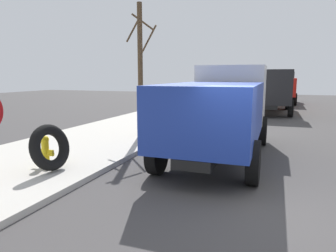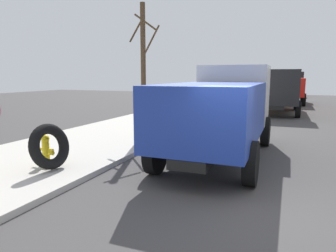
# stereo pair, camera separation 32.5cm
# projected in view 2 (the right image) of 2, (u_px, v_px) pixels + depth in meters

# --- Properties ---
(ground_plane) EXTENTS (80.00, 80.00, 0.00)m
(ground_plane) POSITION_uv_depth(u_px,v_px,m) (249.00, 206.00, 6.22)
(ground_plane) COLOR #423F3F
(sidewalk_curb) EXTENTS (36.00, 5.00, 0.15)m
(sidewalk_curb) POSITION_uv_depth(u_px,v_px,m) (14.00, 167.00, 8.65)
(sidewalk_curb) COLOR #BCB7AD
(sidewalk_curb) RESTS_ON ground
(fire_hydrant) EXTENTS (0.23, 0.52, 0.85)m
(fire_hydrant) POSITION_uv_depth(u_px,v_px,m) (46.00, 149.00, 8.55)
(fire_hydrant) COLOR yellow
(fire_hydrant) RESTS_ON sidewalk_curb
(loose_tire) EXTENTS (1.28, 0.68, 1.26)m
(loose_tire) POSITION_uv_depth(u_px,v_px,m) (50.00, 146.00, 8.05)
(loose_tire) COLOR black
(loose_tire) RESTS_ON sidewalk_curb
(dump_truck_blue) EXTENTS (7.03, 2.87, 3.00)m
(dump_truck_blue) POSITION_uv_depth(u_px,v_px,m) (222.00, 107.00, 9.86)
(dump_truck_blue) COLOR #1E3899
(dump_truck_blue) RESTS_ON ground
(dump_truck_orange) EXTENTS (7.06, 2.93, 3.00)m
(dump_truck_orange) POSITION_uv_depth(u_px,v_px,m) (279.00, 90.00, 21.39)
(dump_truck_orange) COLOR orange
(dump_truck_orange) RESTS_ON ground
(dump_truck_red) EXTENTS (7.02, 2.86, 3.00)m
(dump_truck_red) POSITION_uv_depth(u_px,v_px,m) (289.00, 86.00, 29.09)
(dump_truck_red) COLOR red
(dump_truck_red) RESTS_ON ground
(dump_truck_gray) EXTENTS (7.10, 3.05, 3.00)m
(dump_truck_gray) POSITION_uv_depth(u_px,v_px,m) (290.00, 83.00, 41.11)
(dump_truck_gray) COLOR slate
(dump_truck_gray) RESTS_ON ground
(bare_tree) EXTENTS (1.30, 1.15, 5.33)m
(bare_tree) POSITION_uv_depth(u_px,v_px,m) (143.00, 68.00, 12.47)
(bare_tree) COLOR #4C3823
(bare_tree) RESTS_ON sidewalk_curb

